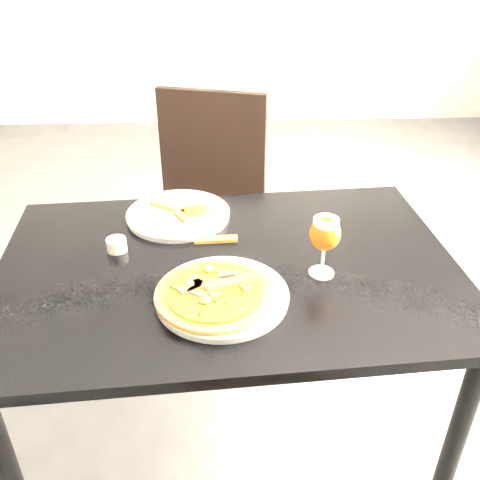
{
  "coord_description": "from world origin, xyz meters",
  "views": [
    {
      "loc": [
        0.2,
        -1.43,
        1.54
      ],
      "look_at": [
        0.25,
        -0.29,
        0.83
      ],
      "focal_mm": 40.0,
      "sensor_mm": 36.0,
      "label": 1
    }
  ],
  "objects_px": {
    "chair_far": "(205,210)",
    "dining_table": "(229,291)",
    "pizza": "(215,293)",
    "beer_glass": "(325,234)"
  },
  "relations": [
    {
      "from": "pizza",
      "to": "dining_table",
      "type": "bearing_deg",
      "value": 77.4
    },
    {
      "from": "pizza",
      "to": "chair_far",
      "type": "bearing_deg",
      "value": 92.72
    },
    {
      "from": "chair_far",
      "to": "dining_table",
      "type": "bearing_deg",
      "value": -68.58
    },
    {
      "from": "pizza",
      "to": "beer_glass",
      "type": "height_order",
      "value": "beer_glass"
    },
    {
      "from": "pizza",
      "to": "beer_glass",
      "type": "xyz_separation_m",
      "value": [
        0.27,
        0.1,
        0.09
      ]
    },
    {
      "from": "chair_far",
      "to": "beer_glass",
      "type": "relative_size",
      "value": 5.95
    },
    {
      "from": "dining_table",
      "to": "pizza",
      "type": "bearing_deg",
      "value": -106.35
    },
    {
      "from": "chair_far",
      "to": "beer_glass",
      "type": "height_order",
      "value": "chair_far"
    },
    {
      "from": "dining_table",
      "to": "pizza",
      "type": "distance_m",
      "value": 0.2
    },
    {
      "from": "chair_far",
      "to": "pizza",
      "type": "bearing_deg",
      "value": -72.04
    }
  ]
}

